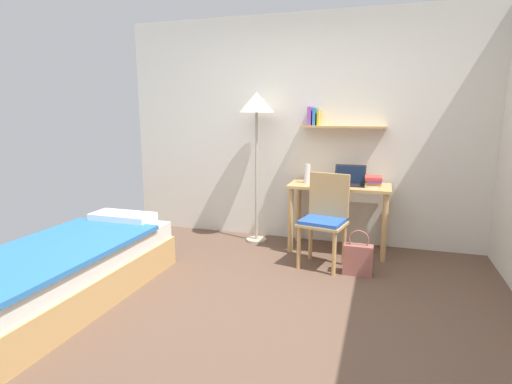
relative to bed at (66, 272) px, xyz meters
The scene contains 10 objects.
ground_plane 1.55m from the bed, ahead, with size 5.28×5.28×0.00m, color brown.
wall_back 2.89m from the bed, 55.41° to the left, with size 4.40×0.27×2.60m.
bed is the anchor object (origin of this frame).
desk 2.75m from the bed, 43.87° to the left, with size 1.07×0.52×0.74m.
desk_chair 2.36m from the bed, 36.80° to the left, with size 0.49×0.46×0.92m.
standing_lamp 2.53m from the bed, 62.47° to the left, with size 0.39×0.39×1.73m.
laptop 2.87m from the bed, 42.66° to the left, with size 0.33×0.22×0.21m.
water_bottle 2.55m from the bed, 49.52° to the left, with size 0.07×0.07×0.21m, color silver.
book_stack 3.03m from the bed, 38.96° to the left, with size 0.18×0.25×0.11m.
handbag 2.55m from the bed, 29.27° to the left, with size 0.27×0.12×0.44m.
Camera 1 is at (0.88, -2.68, 1.51)m, focal length 28.48 mm.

